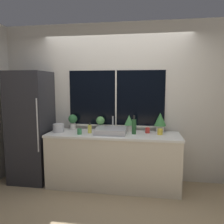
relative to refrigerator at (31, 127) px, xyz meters
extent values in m
plane|color=#937F60|center=(1.43, -0.34, -0.94)|extent=(14.00, 14.00, 0.00)
cube|color=#BCB7AD|center=(1.43, 0.34, 0.41)|extent=(8.00, 0.06, 2.70)
cube|color=black|center=(1.43, 0.30, 0.49)|extent=(1.66, 0.01, 0.94)
cube|color=silver|center=(1.43, 0.30, 0.49)|extent=(0.02, 0.01, 0.94)
cube|color=silver|center=(1.43, 0.30, 0.00)|extent=(1.72, 0.04, 0.03)
cube|color=#BCB7AD|center=(-0.60, 1.16, 0.41)|extent=(0.06, 7.00, 2.70)
cube|color=#BCB7AD|center=(3.45, 1.16, 0.41)|extent=(0.06, 7.00, 2.70)
cube|color=beige|center=(1.43, -0.03, -0.52)|extent=(2.11, 0.61, 0.85)
cube|color=silver|center=(1.43, -0.03, -0.08)|extent=(2.13, 0.63, 0.03)
cube|color=#232328|center=(0.00, 0.00, 0.00)|extent=(0.63, 0.63, 1.88)
cylinder|color=silver|center=(0.29, -0.32, 0.09)|extent=(0.02, 0.02, 0.85)
cube|color=#ADADB2|center=(1.39, -0.05, -0.02)|extent=(0.49, 0.38, 0.09)
cylinder|color=#B7B7BC|center=(1.39, 0.17, -0.05)|extent=(0.04, 0.04, 0.03)
cylinder|color=#B7B7BC|center=(1.39, 0.17, 0.08)|extent=(0.02, 0.02, 0.22)
cylinder|color=silver|center=(0.68, 0.20, -0.01)|extent=(0.10, 0.10, 0.11)
sphere|color=#2D6638|center=(0.68, 0.20, 0.12)|extent=(0.15, 0.15, 0.15)
cylinder|color=silver|center=(1.17, 0.20, -0.01)|extent=(0.11, 0.11, 0.09)
sphere|color=#569951|center=(1.17, 0.20, 0.11)|extent=(0.15, 0.15, 0.15)
cylinder|color=silver|center=(1.67, 0.20, -0.01)|extent=(0.13, 0.13, 0.11)
cone|color=#478E4C|center=(1.67, 0.20, 0.13)|extent=(0.15, 0.15, 0.17)
cylinder|color=silver|center=(2.18, 0.20, -0.01)|extent=(0.13, 0.13, 0.11)
cone|color=#387A3D|center=(2.18, 0.20, 0.16)|extent=(0.19, 0.19, 0.21)
cylinder|color=#DBD14C|center=(1.05, -0.04, 0.01)|extent=(0.06, 0.06, 0.13)
cylinder|color=black|center=(1.05, -0.04, 0.09)|extent=(0.03, 0.03, 0.04)
cylinder|color=#235128|center=(1.76, -0.01, 0.06)|extent=(0.07, 0.07, 0.23)
cylinder|color=black|center=(1.76, -0.01, 0.21)|extent=(0.03, 0.03, 0.07)
cylinder|color=gold|center=(2.17, 0.01, -0.01)|extent=(0.08, 0.08, 0.09)
cylinder|color=#38844C|center=(0.91, -0.17, -0.02)|extent=(0.07, 0.07, 0.09)
cylinder|color=#B72D28|center=(1.98, 0.10, -0.02)|extent=(0.07, 0.07, 0.09)
cylinder|color=#B2B2B7|center=(0.51, -0.05, 0.01)|extent=(0.18, 0.18, 0.14)
cone|color=#B2B2B7|center=(0.51, -0.05, 0.08)|extent=(0.15, 0.15, 0.02)
camera|label=1|loc=(1.94, -3.44, 0.72)|focal=35.00mm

